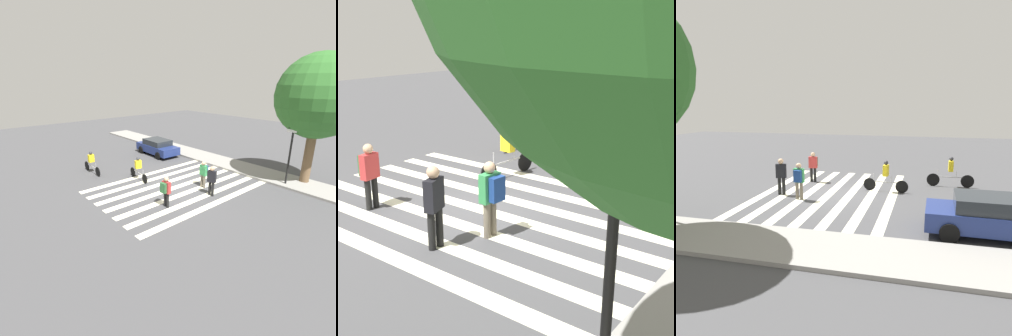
{
  "view_description": "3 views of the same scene",
  "coord_description": "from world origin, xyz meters",
  "views": [
    {
      "loc": [
        11.3,
        -10.24,
        6.51
      ],
      "look_at": [
        -0.94,
        0.12,
        1.01
      ],
      "focal_mm": 28.0,
      "sensor_mm": 36.0,
      "label": 1
    },
    {
      "loc": [
        8.41,
        7.35,
        4.4
      ],
      "look_at": [
        -0.73,
        0.33,
        0.97
      ],
      "focal_mm": 50.0,
      "sensor_mm": 36.0,
      "label": 2
    },
    {
      "loc": [
        -4.57,
        14.98,
        4.38
      ],
      "look_at": [
        -0.53,
        -0.78,
        1.17
      ],
      "focal_mm": 35.0,
      "sensor_mm": 36.0,
      "label": 3
    }
  ],
  "objects": [
    {
      "name": "traffic_light",
      "position": [
        4.29,
        5.43,
        3.34
      ],
      "size": [
        0.6,
        0.5,
        4.77
      ],
      "color": "black",
      "rests_on": "ground_plane"
    },
    {
      "name": "pedestrian_child_with_backpack",
      "position": [
        1.08,
        1.32,
        1.0
      ],
      "size": [
        0.49,
        0.41,
        1.71
      ],
      "rotation": [
        0.0,
        0.0,
        3.06
      ],
      "color": "#6B6051",
      "rests_on": "ground_plane"
    },
    {
      "name": "ground_plane",
      "position": [
        0.0,
        0.0,
        0.0
      ],
      "size": [
        60.0,
        60.0,
        0.0
      ],
      "primitive_type": "plane",
      "color": "#444447"
    },
    {
      "name": "cyclist_far_lane",
      "position": [
        -2.62,
        -1.06,
        0.86
      ],
      "size": [
        2.29,
        0.42,
        1.59
      ],
      "rotation": [
        0.0,
        0.0,
        -0.09
      ],
      "color": "black",
      "rests_on": "ground_plane"
    },
    {
      "name": "car_parked_far_curb",
      "position": [
        -6.69,
        3.75,
        0.72
      ],
      "size": [
        4.18,
        2.07,
        1.38
      ],
      "rotation": [
        0.0,
        0.0,
        -0.02
      ],
      "color": "navy",
      "rests_on": "ground_plane"
    },
    {
      "name": "street_tree",
      "position": [
        4.9,
        6.84,
        5.48
      ],
      "size": [
        5.0,
        5.0,
        8.01
      ],
      "color": "brown",
      "rests_on": "ground_plane"
    },
    {
      "name": "pedestrian_adult_yellow_jacket",
      "position": [
        2.22,
        0.75,
        1.01
      ],
      "size": [
        0.54,
        0.36,
        1.79
      ],
      "rotation": [
        0.0,
        0.0,
        3.45
      ],
      "color": "black",
      "rests_on": "ground_plane"
    },
    {
      "name": "cyclist_mid_street",
      "position": [
        -5.84,
        -2.9,
        0.87
      ],
      "size": [
        2.43,
        0.4,
        1.63
      ],
      "rotation": [
        0.0,
        0.0,
        0.01
      ],
      "color": "black",
      "rests_on": "ground_plane"
    },
    {
      "name": "sidewalk_curb",
      "position": [
        0.0,
        6.25,
        0.07
      ],
      "size": [
        36.0,
        2.5,
        0.14
      ],
      "color": "gray",
      "rests_on": "ground_plane"
    },
    {
      "name": "pedestrian_adult_blue_shirt",
      "position": [
        1.62,
        -2.2,
        0.99
      ],
      "size": [
        0.49,
        0.43,
        1.7
      ],
      "rotation": [
        0.0,
        0.0,
        0.13
      ],
      "color": "black",
      "rests_on": "ground_plane"
    },
    {
      "name": "crosswalk_stripes",
      "position": [
        -0.0,
        0.0,
        0.0
      ],
      "size": [
        6.56,
        10.0,
        0.01
      ],
      "color": "#F2EDCC",
      "rests_on": "ground_plane"
    }
  ]
}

